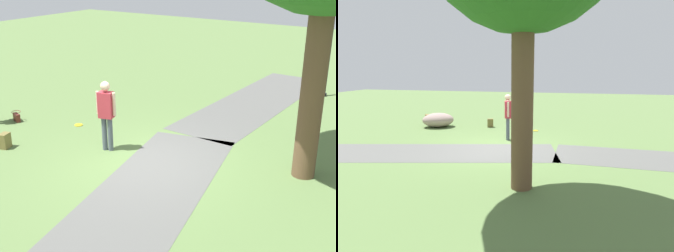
% 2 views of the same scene
% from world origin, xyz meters
% --- Properties ---
extents(ground_plane, '(48.00, 48.00, 0.00)m').
position_xyz_m(ground_plane, '(0.00, 0.00, 0.00)').
color(ground_plane, '#57723E').
extents(footpath_segment_near, '(8.07, 2.49, 0.01)m').
position_xyz_m(footpath_segment_near, '(-6.00, 0.31, 0.00)').
color(footpath_segment_near, '#565652').
rests_on(footpath_segment_near, ground).
extents(footpath_segment_mid, '(8.29, 3.90, 0.01)m').
position_xyz_m(footpath_segment_mid, '(1.90, 1.04, 0.00)').
color(footpath_segment_mid, '#565652').
rests_on(footpath_segment_mid, ground).
extents(lamp_post, '(0.28, 0.28, 3.28)m').
position_xyz_m(lamp_post, '(-7.86, 2.05, 2.04)').
color(lamp_post, black).
rests_on(lamp_post, ground).
extents(man_near_boulder, '(0.33, 0.50, 1.81)m').
position_xyz_m(man_near_boulder, '(-0.03, -1.27, 1.06)').
color(man_near_boulder, '#4E5662').
rests_on(man_near_boulder, ground).
extents(handbag_on_grass, '(0.35, 0.35, 0.31)m').
position_xyz_m(handbag_on_grass, '(-0.15, -4.95, 0.14)').
color(handbag_on_grass, '#59231B').
rests_on(handbag_on_grass, ground).
extents(spare_backpack_on_lawn, '(0.33, 0.32, 0.40)m').
position_xyz_m(spare_backpack_on_lawn, '(1.34, -3.58, 0.19)').
color(spare_backpack_on_lawn, brown).
rests_on(spare_backpack_on_lawn, ground).
extents(frisbee_on_grass, '(0.24, 0.24, 0.02)m').
position_xyz_m(frisbee_on_grass, '(-0.92, -3.17, 0.01)').
color(frisbee_on_grass, gold).
rests_on(frisbee_on_grass, ground).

